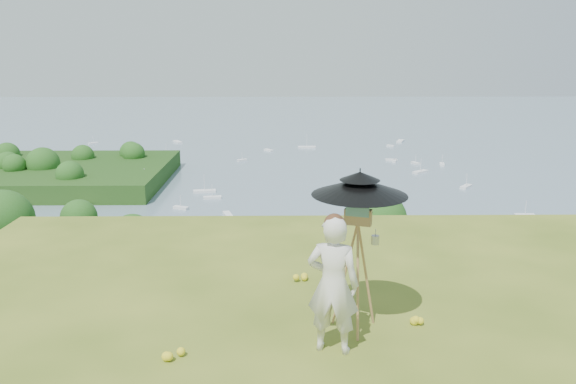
{
  "coord_description": "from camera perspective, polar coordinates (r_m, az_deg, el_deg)",
  "views": [
    {
      "loc": [
        -1.49,
        -4.43,
        3.42
      ],
      "look_at": [
        -1.37,
        4.49,
        1.15
      ],
      "focal_mm": 35.0,
      "sensor_mm": 36.0,
      "label": 1
    }
  ],
  "objects": [
    {
      "name": "field_easel",
      "position": [
        6.99,
        6.97,
        -7.39
      ],
      "size": [
        0.83,
        0.83,
        1.71
      ],
      "primitive_type": null,
      "rotation": [
        0.0,
        0.0,
        -0.33
      ],
      "color": "#B0794A",
      "rests_on": "ground"
    },
    {
      "name": "harbor_town",
      "position": [
        86.0,
        0.3,
        -8.25
      ],
      "size": [
        110.0,
        22.0,
        5.0
      ],
      "primitive_type": null,
      "color": "silver",
      "rests_on": "shoreline_tier"
    },
    {
      "name": "sun_umbrella",
      "position": [
        6.75,
        7.26,
        -0.32
      ],
      "size": [
        1.41,
        1.41,
        0.66
      ],
      "primitive_type": null,
      "rotation": [
        0.0,
        0.0,
        -0.26
      ],
      "color": "black",
      "rests_on": "field_easel"
    },
    {
      "name": "slope_trees",
      "position": [
        43.55,
        1.3,
        -10.77
      ],
      "size": [
        110.0,
        50.0,
        6.0
      ],
      "primitive_type": null,
      "color": "#244715",
      "rests_on": "forest_slope"
    },
    {
      "name": "painter",
      "position": [
        6.5,
        4.59,
        -9.37
      ],
      "size": [
        0.68,
        0.53,
        1.65
      ],
      "primitive_type": "imported",
      "rotation": [
        0.0,
        0.0,
        2.89
      ],
      "color": "beige",
      "rests_on": "ground"
    },
    {
      "name": "peninsula",
      "position": [
        178.53,
        -25.08,
        2.44
      ],
      "size": [
        90.0,
        60.0,
        12.0
      ],
      "primitive_type": null,
      "color": "#14370F",
      "rests_on": "bay_water"
    },
    {
      "name": "bay_water",
      "position": [
        247.29,
        -0.4,
        5.55
      ],
      "size": [
        700.0,
        700.0,
        0.0
      ],
      "primitive_type": "plane",
      "color": "slate",
      "rests_on": "ground"
    },
    {
      "name": "painter_cap",
      "position": [
        6.23,
        4.73,
        -2.8
      ],
      "size": [
        0.32,
        0.34,
        0.1
      ],
      "primitive_type": null,
      "rotation": [
        0.0,
        0.0,
        -0.45
      ],
      "color": "#D57586",
      "rests_on": "painter"
    },
    {
      "name": "moored_boats",
      "position": [
        169.89,
        -4.45,
        1.61
      ],
      "size": [
        140.0,
        140.0,
        0.7
      ],
      "primitive_type": null,
      "color": "white",
      "rests_on": "bay_water"
    },
    {
      "name": "shoreline_tier",
      "position": [
        88.69,
        0.29,
        -12.13
      ],
      "size": [
        170.0,
        28.0,
        8.0
      ],
      "primitive_type": "cube",
      "color": "gray",
      "rests_on": "bay_water"
    }
  ]
}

